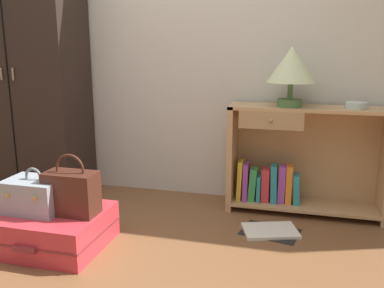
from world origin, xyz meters
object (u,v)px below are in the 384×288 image
object	(u,v)px
open_book_on_floor	(270,231)
train_case	(35,195)
bookshelf	(297,162)
wardrobe	(27,72)
table_lamp	(292,66)
bowl	(356,105)
bottle	(1,219)
handbag	(71,192)
suitcase_large	(53,229)

from	to	relation	value
open_book_on_floor	train_case	bearing A→B (deg)	-158.05
bookshelf	wardrobe	bearing A→B (deg)	-177.80
bookshelf	table_lamp	bearing A→B (deg)	-147.60
bowl	bottle	xyz separation A→B (m)	(-2.17, -0.82, -0.70)
open_book_on_floor	bookshelf	bearing A→B (deg)	71.46
table_lamp	handbag	xyz separation A→B (m)	(-1.16, -0.89, -0.68)
bowl	suitcase_large	bearing A→B (deg)	-152.00
train_case	open_book_on_floor	bearing A→B (deg)	21.95
wardrobe	handbag	size ratio (longest dim) A/B	5.41
bookshelf	bowl	bearing A→B (deg)	-3.21
wardrobe	table_lamp	distance (m)	2.01
bookshelf	open_book_on_floor	size ratio (longest dim) A/B	2.70
bookshelf	suitcase_large	size ratio (longest dim) A/B	1.74
bookshelf	bowl	xyz separation A→B (m)	(0.35, -0.02, 0.42)
wardrobe	open_book_on_floor	size ratio (longest dim) A/B	4.84
train_case	bottle	xyz separation A→B (m)	(-0.35, 0.11, -0.23)
table_lamp	bottle	distance (m)	2.14
bookshelf	bottle	size ratio (longest dim) A/B	5.97
wardrobe	handbag	xyz separation A→B (m)	(0.85, -0.86, -0.62)
train_case	handbag	xyz separation A→B (m)	(0.23, 0.02, 0.03)
suitcase_large	train_case	bearing A→B (deg)	-169.39
bowl	handbag	distance (m)	1.89
suitcase_large	train_case	xyz separation A→B (m)	(-0.09, -0.02, 0.21)
open_book_on_floor	table_lamp	bearing A→B (deg)	79.73
table_lamp	open_book_on_floor	xyz separation A→B (m)	(-0.07, -0.38, -1.02)
suitcase_large	open_book_on_floor	distance (m)	1.34
table_lamp	suitcase_large	size ratio (longest dim) A/B	0.65
wardrobe	open_book_on_floor	bearing A→B (deg)	-10.00
bowl	handbag	world-z (taller)	bowl
wardrobe	table_lamp	bearing A→B (deg)	0.95
table_lamp	open_book_on_floor	distance (m)	1.09
table_lamp	open_book_on_floor	size ratio (longest dim) A/B	1.01
wardrobe	handbag	distance (m)	1.35
handbag	table_lamp	bearing A→B (deg)	37.41
train_case	handbag	bearing A→B (deg)	4.92
bottle	wardrobe	bearing A→B (deg)	109.34
handbag	open_book_on_floor	world-z (taller)	handbag
wardrobe	table_lamp	xyz separation A→B (m)	(2.01, 0.03, 0.06)
train_case	bookshelf	bearing A→B (deg)	33.13
bookshelf	train_case	bearing A→B (deg)	-146.87
bowl	handbag	xyz separation A→B (m)	(-1.59, -0.92, -0.43)
train_case	open_book_on_floor	xyz separation A→B (m)	(1.32, 0.53, -0.31)
train_case	bottle	size ratio (longest dim) A/B	1.80
bookshelf	handbag	bearing A→B (deg)	-142.87
bowl	open_book_on_floor	world-z (taller)	bowl
suitcase_large	handbag	size ratio (longest dim) A/B	1.73
wardrobe	bowl	xyz separation A→B (m)	(2.44, 0.06, -0.18)
wardrobe	table_lamp	world-z (taller)	wardrobe
train_case	handbag	world-z (taller)	handbag
table_lamp	bowl	size ratio (longest dim) A/B	2.94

